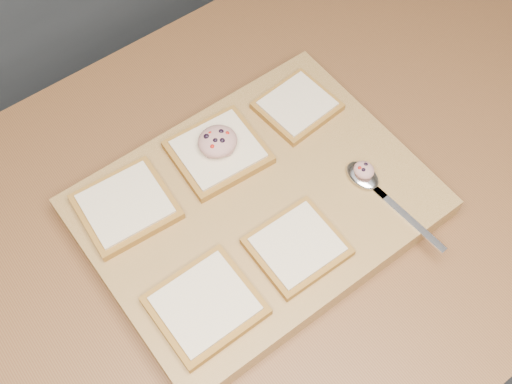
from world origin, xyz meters
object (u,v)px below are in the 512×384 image
bread_far_center (218,152)px  tuna_salad_dollop (217,141)px  cutting_board (256,207)px  spoon (369,182)px

bread_far_center → tuna_salad_dollop: 0.02m
cutting_board → bread_far_center: size_ratio=3.49×
cutting_board → tuna_salad_dollop: (0.00, 0.10, 0.05)m
tuna_salad_dollop → spoon: bearing=-50.4°
bread_far_center → tuna_salad_dollop: bearing=52.7°
spoon → cutting_board: bearing=153.0°
cutting_board → tuna_salad_dollop: 0.11m
bread_far_center → spoon: bearing=-49.6°
cutting_board → spoon: 0.17m
cutting_board → spoon: size_ratio=2.53×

